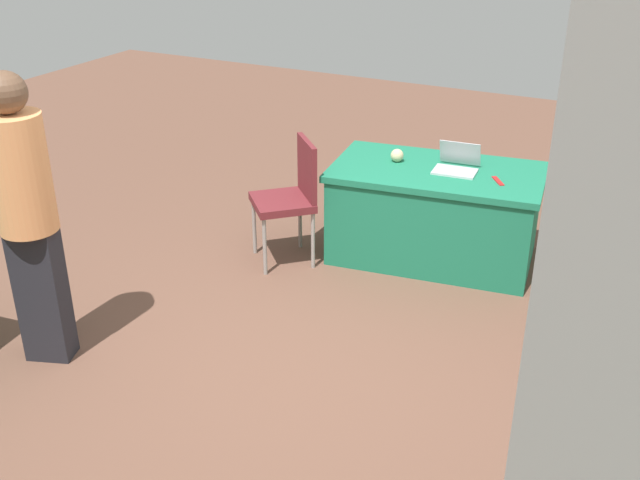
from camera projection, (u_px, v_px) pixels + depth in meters
ground_plane at (295, 385)px, 4.56m from camera, size 14.40×14.40×0.00m
table_foreground at (434, 213)px, 5.94m from camera, size 1.70×1.10×0.74m
chair_tucked_left at (291, 193)px, 5.81m from camera, size 0.62×0.62×0.98m
chair_tucked_right at (632, 278)px, 4.66m from camera, size 0.55×0.55×0.94m
person_attendee_standing at (26, 207)px, 4.40m from camera, size 0.44×0.44×1.83m
laptop_silver at (456, 166)px, 5.74m from camera, size 0.34×0.32×0.21m
yarn_ball at (397, 155)px, 5.91m from camera, size 0.10×0.10×0.10m
scissors_red at (498, 181)px, 5.55m from camera, size 0.13×0.17×0.01m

